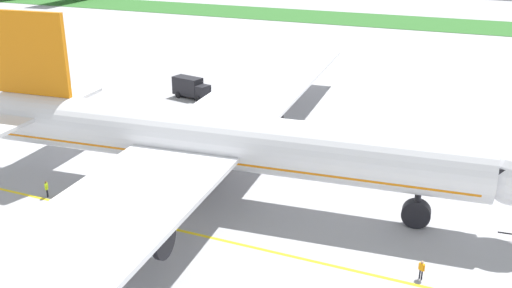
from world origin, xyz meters
TOP-DOWN VIEW (x-y plane):
  - ground_plane at (0.00, 0.00)m, footprint 600.00×600.00m
  - apron_taxi_line at (0.00, -3.42)m, footprint 280.00×0.36m
  - grass_median_strip at (0.00, 119.19)m, footprint 320.00×24.00m
  - airliner_foreground at (3.05, 3.78)m, footprint 57.26×92.44m
  - ground_crew_marshaller_front at (-11.40, -2.90)m, footprint 0.45×0.51m
  - ground_crew_wingwalker_starboard at (23.87, -2.50)m, footprint 0.50×0.40m
  - service_truck_baggage_loader at (-45.54, 34.77)m, footprint 6.22×3.17m
  - service_truck_fuel_bowser at (-15.60, 32.39)m, footprint 6.33×3.33m

SIDE VIEW (x-z plane):
  - ground_plane at x=0.00m, z-range 0.00..0.00m
  - apron_taxi_line at x=0.00m, z-range 0.00..0.01m
  - grass_median_strip at x=0.00m, z-range 0.00..0.10m
  - ground_crew_wingwalker_starboard at x=23.87m, z-range 0.17..1.73m
  - ground_crew_marshaller_front at x=-11.40m, z-range 0.18..1.86m
  - service_truck_baggage_loader at x=-45.54m, z-range 0.11..3.01m
  - service_truck_fuel_bowser at x=-15.60m, z-range 0.10..3.26m
  - airliner_foreground at x=3.05m, z-range -2.71..14.18m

